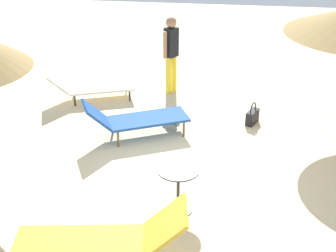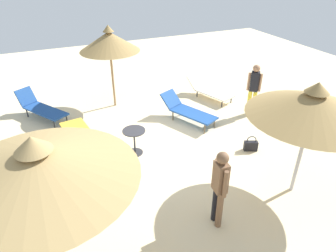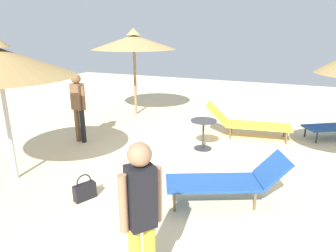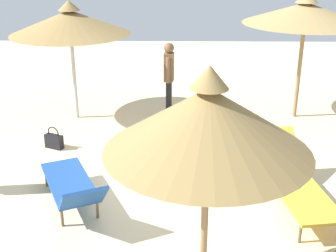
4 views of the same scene
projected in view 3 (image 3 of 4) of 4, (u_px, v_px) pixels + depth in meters
name	position (u px, v px, depth m)	size (l,w,h in m)	color
ground	(193.00, 166.00, 6.61)	(24.00, 24.00, 0.10)	beige
parasol_umbrella_near_right	(134.00, 42.00, 9.88)	(2.78, 2.78, 2.89)	olive
lounge_chair_far_left	(228.00, 179.00, 5.02)	(2.07, 1.41, 0.83)	#1E478C
lounge_chair_center	(246.00, 122.00, 8.16)	(2.32, 1.01, 0.89)	gold
person_standing_far_right	(78.00, 104.00, 7.64)	(0.47, 0.24, 1.77)	brown
person_standing_near_right	(141.00, 213.00, 3.02)	(0.34, 0.38, 1.78)	yellow
handbag	(85.00, 191.00, 5.17)	(0.29, 0.41, 0.47)	black
side_table_round	(203.00, 129.00, 7.31)	(0.63, 0.63, 0.74)	#2D2D33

